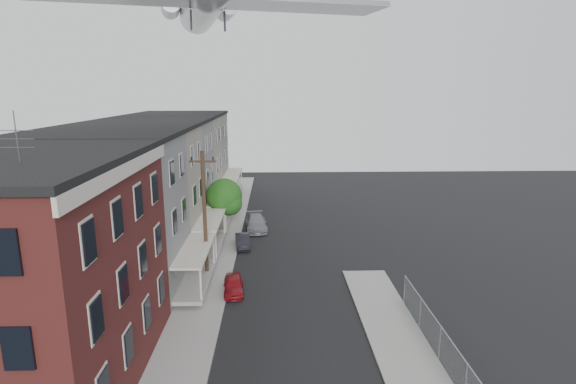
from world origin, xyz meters
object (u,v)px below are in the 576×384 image
(car_near, at_px, (233,285))
(car_far, at_px, (256,223))
(street_tree, at_px, (226,198))
(utility_pole, at_px, (205,215))
(car_mid, at_px, (243,241))

(car_near, relative_size, car_far, 0.68)
(street_tree, height_order, car_far, street_tree)
(car_near, bearing_deg, street_tree, 92.57)
(utility_pole, relative_size, car_mid, 2.75)
(car_mid, distance_m, car_far, 4.92)
(utility_pole, bearing_deg, car_mid, 73.21)
(street_tree, distance_m, car_near, 12.45)
(car_near, bearing_deg, car_far, 80.62)
(car_near, relative_size, car_mid, 0.96)
(utility_pole, xyz_separation_m, car_near, (2.00, -2.07, -4.14))
(street_tree, relative_size, car_near, 1.65)
(utility_pole, bearing_deg, street_tree, 88.11)
(street_tree, distance_m, car_far, 4.12)
(car_far, bearing_deg, car_mid, -107.35)
(car_near, distance_m, car_far, 13.56)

